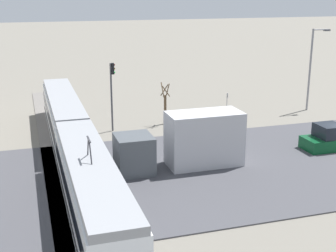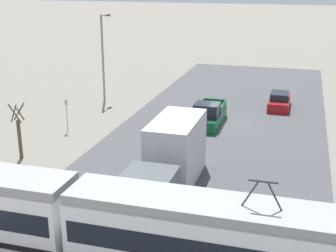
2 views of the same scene
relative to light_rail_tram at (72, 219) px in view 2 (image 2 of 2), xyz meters
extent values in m
plane|color=slate|center=(-3.22, -20.03, -1.69)|extent=(320.00, 320.00, 0.00)
cube|color=#424247|center=(-3.22, -20.03, -1.65)|extent=(16.08, 51.32, 0.08)
cube|color=gray|center=(-3.22, -0.72, -1.54)|extent=(56.62, 0.10, 0.14)
cube|color=white|center=(-8.00, 0.00, -0.16)|extent=(15.65, 2.53, 2.90)
cube|color=black|center=(-8.00, 0.00, 0.19)|extent=(15.18, 2.56, 0.97)
cube|color=gray|center=(-8.00, 0.00, 1.50)|extent=(15.65, 2.33, 0.41)
cylinder|color=#2D2D33|center=(-8.45, 0.00, 2.26)|extent=(0.66, 0.07, 1.15)
cylinder|color=#2D2D33|center=(-7.55, 0.00, 2.26)|extent=(0.66, 0.07, 1.15)
cube|color=#2D2D33|center=(-8.00, 0.00, 2.81)|extent=(1.10, 0.08, 0.06)
cube|color=#4C5156|center=(-2.30, -3.65, -0.33)|extent=(2.53, 2.42, 2.55)
cube|color=#B2B2B7|center=(-2.30, -8.65, 0.27)|extent=(2.53, 5.14, 3.75)
cube|color=#196B38|center=(-1.03, -8.65, 0.64)|extent=(0.02, 2.57, 0.94)
cube|color=#0C4723|center=(-2.02, -19.75, -1.14)|extent=(2.08, 5.38, 0.93)
cube|color=black|center=(-2.02, -18.99, -0.18)|extent=(1.92, 1.83, 1.01)
cube|color=#0C4723|center=(-1.06, -20.87, -0.41)|extent=(0.12, 2.69, 0.54)
cube|color=#0C4723|center=(-2.97, -20.87, -0.41)|extent=(0.12, 2.69, 0.54)
cube|color=#0C4723|center=(-2.02, -22.33, -0.41)|extent=(1.92, 0.22, 0.54)
cube|color=red|center=(-1.20, -22.41, -0.87)|extent=(0.14, 0.04, 0.18)
cube|color=maroon|center=(-7.24, -26.26, -1.19)|extent=(1.84, 4.28, 0.84)
cube|color=black|center=(-7.24, -26.26, -0.46)|extent=(1.59, 2.23, 0.61)
cylinder|color=brown|center=(8.59, -9.13, -0.35)|extent=(0.24, 0.24, 2.68)
cylinder|color=brown|center=(8.84, -9.13, 1.42)|extent=(0.09, 0.77, 1.04)
cylinder|color=brown|center=(8.59, -8.88, 1.51)|extent=(0.92, 0.09, 1.26)
cylinder|color=brown|center=(8.34, -9.13, 1.42)|extent=(0.09, 0.77, 1.04)
cylinder|color=brown|center=(8.59, -9.38, 1.51)|extent=(0.92, 0.09, 1.26)
cylinder|color=gray|center=(9.27, -24.51, 2.41)|extent=(0.20, 0.20, 8.20)
cylinder|color=gray|center=(9.27, -25.31, 6.39)|extent=(0.12, 1.60, 0.12)
cube|color=#515156|center=(9.27, -26.06, 6.33)|extent=(0.36, 0.60, 0.18)
cylinder|color=gray|center=(8.30, -15.11, -0.41)|extent=(0.06, 0.06, 2.56)
cube|color=white|center=(8.30, -15.14, 0.65)|extent=(0.32, 0.02, 0.44)
cube|color=red|center=(8.30, -15.16, 0.65)|extent=(0.31, 0.01, 0.10)
camera|label=1|loc=(-30.98, 2.85, 10.19)|focal=50.00mm
camera|label=2|loc=(-9.03, 16.13, 10.13)|focal=50.00mm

